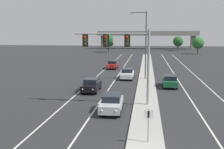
# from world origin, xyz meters

# --- Properties ---
(median_island) EXTENTS (2.40, 110.00, 0.15)m
(median_island) POSITION_xyz_m (0.00, 18.00, 0.07)
(median_island) COLOR #9E9B93
(median_island) RESTS_ON ground
(lane_stripe_oncoming_center) EXTENTS (0.14, 100.00, 0.01)m
(lane_stripe_oncoming_center) POSITION_xyz_m (-4.70, 25.00, 0.00)
(lane_stripe_oncoming_center) COLOR silver
(lane_stripe_oncoming_center) RESTS_ON ground
(lane_stripe_receding_center) EXTENTS (0.14, 100.00, 0.01)m
(lane_stripe_receding_center) POSITION_xyz_m (4.70, 25.00, 0.00)
(lane_stripe_receding_center) COLOR silver
(lane_stripe_receding_center) RESTS_ON ground
(edge_stripe_left) EXTENTS (0.14, 100.00, 0.01)m
(edge_stripe_left) POSITION_xyz_m (-8.00, 25.00, 0.00)
(edge_stripe_left) COLOR silver
(edge_stripe_left) RESTS_ON ground
(edge_stripe_right) EXTENTS (0.14, 100.00, 0.01)m
(edge_stripe_right) POSITION_xyz_m (8.00, 25.00, 0.00)
(edge_stripe_right) COLOR silver
(edge_stripe_right) RESTS_ON ground
(overhead_signal_mast) EXTENTS (7.25, 0.44, 7.20)m
(overhead_signal_mast) POSITION_xyz_m (-2.40, 11.75, 5.49)
(overhead_signal_mast) COLOR gray
(overhead_signal_mast) RESTS_ON median_island
(median_sign_post) EXTENTS (0.60, 0.10, 2.20)m
(median_sign_post) POSITION_xyz_m (0.16, 2.46, 1.59)
(median_sign_post) COLOR gray
(median_sign_post) RESTS_ON median_island
(street_lamp_median) EXTENTS (2.58, 0.28, 10.00)m
(street_lamp_median) POSITION_xyz_m (-0.42, 26.48, 5.79)
(street_lamp_median) COLOR #4C4C51
(street_lamp_median) RESTS_ON median_island
(car_oncoming_silver) EXTENTS (1.89, 4.50, 1.58)m
(car_oncoming_silver) POSITION_xyz_m (-3.07, 9.40, 0.82)
(car_oncoming_silver) COLOR #B7B7BC
(car_oncoming_silver) RESTS_ON ground
(car_oncoming_black) EXTENTS (1.85, 4.48, 1.58)m
(car_oncoming_black) POSITION_xyz_m (-6.58, 17.44, 0.82)
(car_oncoming_black) COLOR black
(car_oncoming_black) RESTS_ON ground
(car_oncoming_white) EXTENTS (1.85, 4.48, 1.58)m
(car_oncoming_white) POSITION_xyz_m (-2.93, 26.93, 0.82)
(car_oncoming_white) COLOR silver
(car_oncoming_white) RESTS_ON ground
(car_oncoming_red) EXTENTS (1.83, 4.47, 1.58)m
(car_oncoming_red) POSITION_xyz_m (-6.66, 38.41, 0.82)
(car_oncoming_red) COLOR maroon
(car_oncoming_red) RESTS_ON ground
(car_receding_green) EXTENTS (1.92, 4.51, 1.58)m
(car_receding_green) POSITION_xyz_m (3.03, 21.45, 0.82)
(car_receding_green) COLOR #195633
(car_receding_green) RESTS_ON ground
(overpass_bridge) EXTENTS (42.40, 6.40, 7.65)m
(overpass_bridge) POSITION_xyz_m (0.00, 104.29, 5.78)
(overpass_bridge) COLOR gray
(overpass_bridge) RESTS_ON ground
(tree_far_right_b) EXTENTS (3.87, 3.87, 5.59)m
(tree_far_right_b) POSITION_xyz_m (11.76, 92.54, 3.65)
(tree_far_right_b) COLOR #4C3823
(tree_far_right_b) RESTS_ON ground
(tree_far_left_b) EXTENTS (4.45, 4.45, 6.44)m
(tree_far_left_b) POSITION_xyz_m (-13.58, 81.88, 4.20)
(tree_far_left_b) COLOR #4C3823
(tree_far_left_b) RESTS_ON ground
(tree_far_right_c) EXTENTS (3.93, 3.93, 5.69)m
(tree_far_right_c) POSITION_xyz_m (16.45, 77.47, 3.71)
(tree_far_right_c) COLOR #4C3823
(tree_far_right_c) RESTS_ON ground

